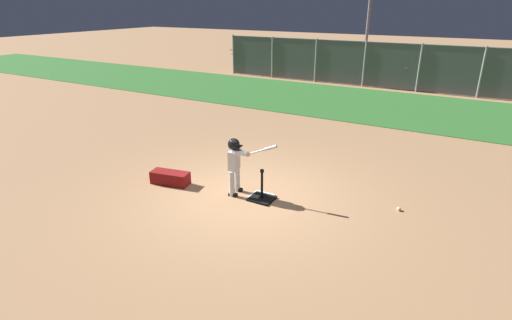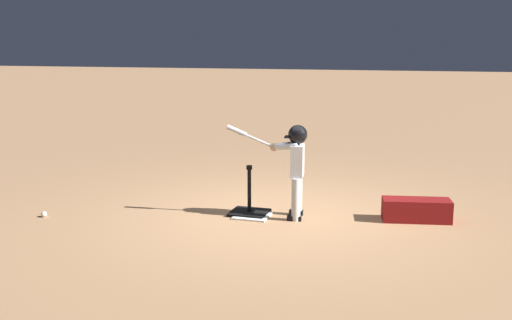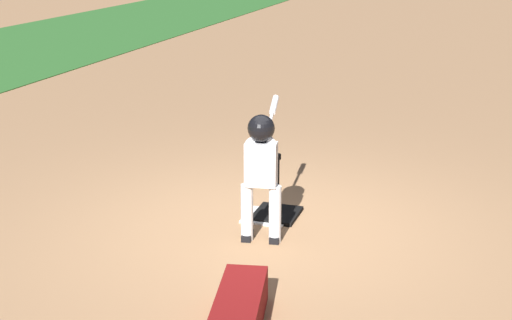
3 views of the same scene
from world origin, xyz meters
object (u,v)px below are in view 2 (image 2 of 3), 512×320
(batter_child, at_px, (295,159))
(batting_tee, at_px, (249,209))
(equipment_bag, at_px, (416,210))
(baseball, at_px, (44,214))

(batter_child, bearing_deg, batting_tee, 2.58)
(batter_child, distance_m, equipment_bag, 1.66)
(batting_tee, height_order, equipment_bag, batting_tee)
(batter_child, relative_size, equipment_bag, 1.43)
(batter_child, relative_size, baseball, 16.20)
(baseball, bearing_deg, batter_child, -163.34)
(batter_child, xyz_separation_m, equipment_bag, (-1.50, -0.31, -0.62))
(batter_child, bearing_deg, baseball, 16.66)
(batter_child, xyz_separation_m, baseball, (3.08, 0.92, -0.73))
(baseball, distance_m, equipment_bag, 4.75)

